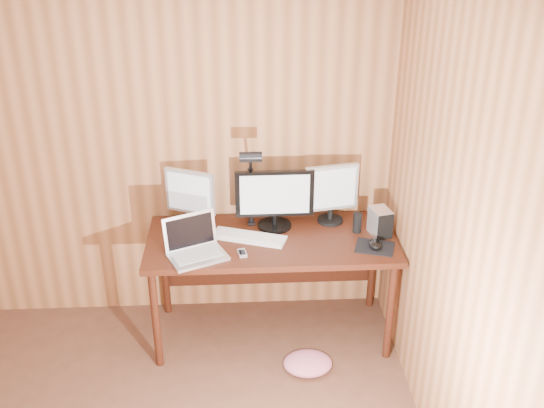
{
  "coord_description": "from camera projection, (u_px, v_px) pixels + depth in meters",
  "views": [
    {
      "loc": [
        0.74,
        -1.93,
        2.76
      ],
      "look_at": [
        0.93,
        1.58,
        1.02
      ],
      "focal_mm": 42.0,
      "sensor_mm": 36.0,
      "label": 1
    }
  ],
  "objects": [
    {
      "name": "monitor_right",
      "position": [
        331.0,
        192.0,
        4.19
      ],
      "size": [
        0.36,
        0.17,
        0.41
      ],
      "rotation": [
        0.0,
        0.0,
        0.2
      ],
      "color": "black",
      "rests_on": "desk"
    },
    {
      "name": "fabric_pile",
      "position": [
        308.0,
        363.0,
        4.05
      ],
      "size": [
        0.38,
        0.34,
        0.1
      ],
      "primitive_type": null,
      "rotation": [
        0.0,
        0.0,
        0.32
      ],
      "color": "#CC6279",
      "rests_on": "floor"
    },
    {
      "name": "phone",
      "position": [
        242.0,
        253.0,
        3.91
      ],
      "size": [
        0.06,
        0.1,
        0.01
      ],
      "rotation": [
        0.0,
        0.0,
        0.18
      ],
      "color": "silver",
      "rests_on": "desk"
    },
    {
      "name": "hard_drive",
      "position": [
        380.0,
        222.0,
        4.09
      ],
      "size": [
        0.14,
        0.18,
        0.18
      ],
      "rotation": [
        0.0,
        0.0,
        0.23
      ],
      "color": "silver",
      "rests_on": "desk"
    },
    {
      "name": "desk",
      "position": [
        271.0,
        249.0,
        4.2
      ],
      "size": [
        1.6,
        0.7,
        0.75
      ],
      "color": "#3A170C",
      "rests_on": "floor"
    },
    {
      "name": "keyboard",
      "position": [
        249.0,
        237.0,
        4.07
      ],
      "size": [
        0.5,
        0.29,
        0.02
      ],
      "rotation": [
        0.0,
        0.0,
        -0.34
      ],
      "color": "silver",
      "rests_on": "desk"
    },
    {
      "name": "monitor_left",
      "position": [
        190.0,
        196.0,
        4.16
      ],
      "size": [
        0.33,
        0.17,
        0.39
      ],
      "rotation": [
        0.0,
        0.0,
        -0.42
      ],
      "color": "black",
      "rests_on": "desk"
    },
    {
      "name": "desk_lamp",
      "position": [
        251.0,
        177.0,
        4.03
      ],
      "size": [
        0.14,
        0.2,
        0.61
      ],
      "rotation": [
        0.0,
        0.0,
        0.33
      ],
      "color": "black",
      "rests_on": "desk"
    },
    {
      "name": "mousepad",
      "position": [
        375.0,
        247.0,
        3.98
      ],
      "size": [
        0.28,
        0.25,
        0.0
      ],
      "primitive_type": "cube",
      "rotation": [
        0.0,
        0.0,
        -0.31
      ],
      "color": "black",
      "rests_on": "desk"
    },
    {
      "name": "mouse",
      "position": [
        375.0,
        244.0,
        3.97
      ],
      "size": [
        0.11,
        0.14,
        0.04
      ],
      "primitive_type": "ellipsoid",
      "rotation": [
        0.0,
        0.0,
        -0.38
      ],
      "color": "black",
      "rests_on": "mousepad"
    },
    {
      "name": "room_shell",
      "position": [
        45.0,
        343.0,
        2.36
      ],
      "size": [
        4.0,
        4.0,
        4.0
      ],
      "color": "brown",
      "rests_on": "ground"
    },
    {
      "name": "monitor_center",
      "position": [
        275.0,
        199.0,
        4.13
      ],
      "size": [
        0.51,
        0.22,
        0.4
      ],
      "rotation": [
        0.0,
        0.0,
        0.0
      ],
      "color": "black",
      "rests_on": "desk"
    },
    {
      "name": "speaker",
      "position": [
        357.0,
        223.0,
        4.13
      ],
      "size": [
        0.06,
        0.06,
        0.13
      ],
      "primitive_type": "cylinder",
      "color": "black",
      "rests_on": "desk"
    },
    {
      "name": "laptop",
      "position": [
        194.0,
        246.0,
        3.88
      ],
      "size": [
        0.41,
        0.37,
        0.24
      ],
      "rotation": [
        0.0,
        0.0,
        0.43
      ],
      "color": "silver",
      "rests_on": "desk"
    }
  ]
}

